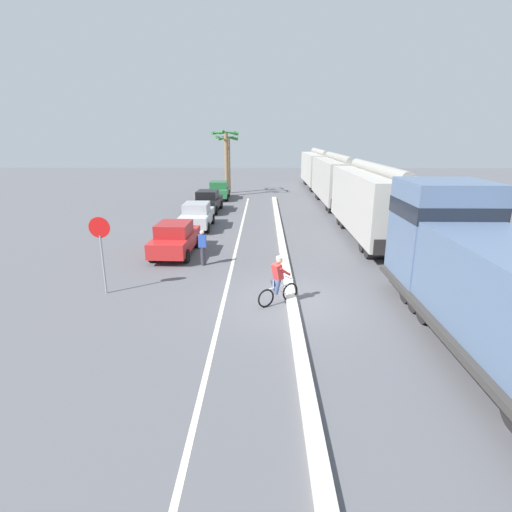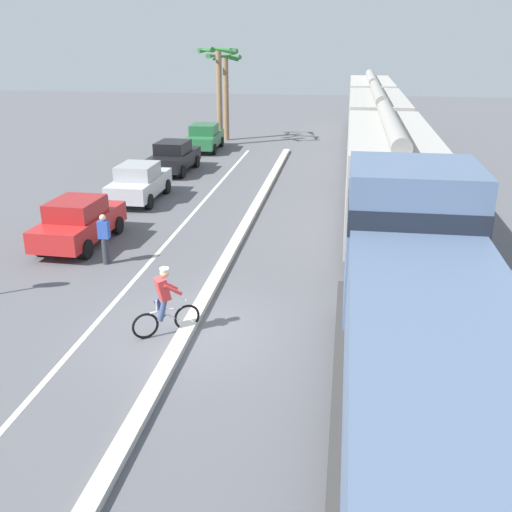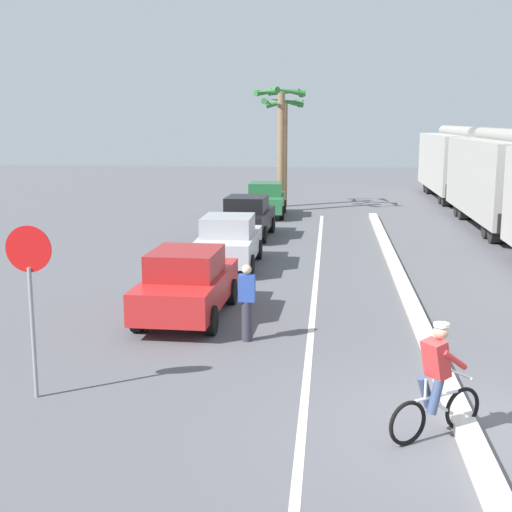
% 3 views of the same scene
% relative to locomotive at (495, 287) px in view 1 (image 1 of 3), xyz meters
% --- Properties ---
extents(ground_plane, '(120.00, 120.00, 0.00)m').
position_rel_locomotive_xyz_m(ground_plane, '(-5.13, 3.05, -1.80)').
color(ground_plane, '#56565B').
extents(median_curb, '(0.36, 36.00, 0.16)m').
position_rel_locomotive_xyz_m(median_curb, '(-5.13, 9.05, -1.72)').
color(median_curb, beige).
rests_on(median_curb, ground).
extents(lane_stripe, '(0.14, 36.00, 0.01)m').
position_rel_locomotive_xyz_m(lane_stripe, '(-7.53, 9.05, -1.79)').
color(lane_stripe, silver).
rests_on(lane_stripe, ground).
extents(locomotive, '(3.10, 11.61, 4.20)m').
position_rel_locomotive_xyz_m(locomotive, '(0.00, 0.00, 0.00)').
color(locomotive, slate).
rests_on(locomotive, ground).
extents(hopper_car_lead, '(2.90, 10.60, 4.18)m').
position_rel_locomotive_xyz_m(hopper_car_lead, '(0.00, 12.16, 0.28)').
color(hopper_car_lead, '#A5A39B').
rests_on(hopper_car_lead, ground).
extents(hopper_car_middle, '(2.90, 10.60, 4.18)m').
position_rel_locomotive_xyz_m(hopper_car_middle, '(0.00, 23.76, 0.28)').
color(hopper_car_middle, '#A29F97').
rests_on(hopper_car_middle, ground).
extents(hopper_car_trailing, '(2.90, 10.60, 4.18)m').
position_rel_locomotive_xyz_m(hopper_car_trailing, '(0.00, 35.36, 0.28)').
color(hopper_car_trailing, '#A7A49D').
rests_on(hopper_car_trailing, ground).
extents(parked_car_red, '(1.93, 4.25, 1.62)m').
position_rel_locomotive_xyz_m(parked_car_red, '(-10.42, 8.84, -0.98)').
color(parked_car_red, red).
rests_on(parked_car_red, ground).
extents(parked_car_silver, '(1.85, 4.21, 1.62)m').
position_rel_locomotive_xyz_m(parked_car_silver, '(-10.29, 14.71, -0.98)').
color(parked_car_silver, '#B7BABF').
rests_on(parked_car_silver, ground).
extents(parked_car_black, '(1.96, 4.26, 1.62)m').
position_rel_locomotive_xyz_m(parked_car_black, '(-10.37, 20.43, -0.98)').
color(parked_car_black, black).
rests_on(parked_car_black, ground).
extents(parked_car_green, '(1.93, 4.25, 1.62)m').
position_rel_locomotive_xyz_m(parked_car_green, '(-10.20, 26.69, -0.98)').
color(parked_car_green, '#286B3D').
rests_on(parked_car_green, ground).
extents(cyclist, '(1.44, 1.03, 1.71)m').
position_rel_locomotive_xyz_m(cyclist, '(-5.61, 2.91, -0.98)').
color(cyclist, black).
rests_on(cyclist, ground).
extents(stop_sign, '(0.76, 0.08, 2.88)m').
position_rel_locomotive_xyz_m(stop_sign, '(-11.97, 3.81, 0.23)').
color(stop_sign, gray).
rests_on(stop_sign, ground).
extents(palm_tree_near, '(2.33, 2.37, 5.75)m').
position_rel_locomotive_xyz_m(palm_tree_near, '(-9.61, 30.70, 2.30)').
color(palm_tree_near, '#846647').
rests_on(palm_tree_near, ground).
extents(palm_tree_far, '(2.63, 2.77, 6.16)m').
position_rel_locomotive_xyz_m(palm_tree_far, '(-9.62, 28.61, 2.75)').
color(palm_tree_far, '#846647').
rests_on(palm_tree_far, ground).
extents(pedestrian_by_cars, '(0.34, 0.22, 1.62)m').
position_rel_locomotive_xyz_m(pedestrian_by_cars, '(-8.84, 7.20, -0.95)').
color(pedestrian_by_cars, '#33333D').
rests_on(pedestrian_by_cars, ground).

